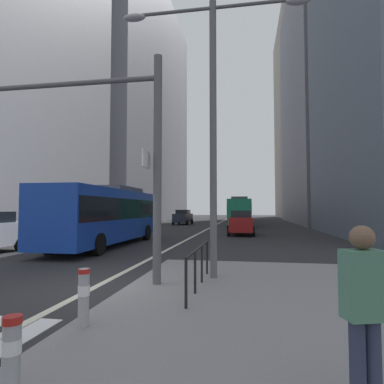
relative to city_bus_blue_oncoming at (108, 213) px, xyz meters
name	(u,v)px	position (x,y,z in m)	size (l,w,h in m)	color
ground_plane	(201,233)	(3.76, 10.90, -1.84)	(160.00, 160.00, 0.00)	#28282B
median_island	(323,307)	(9.26, -10.10, -1.76)	(9.00, 10.00, 0.15)	gray
lane_centre_line	(213,226)	(3.76, 20.90, -1.83)	(0.20, 80.00, 0.01)	beige
office_tower_left_mid	(111,48)	(-12.24, 27.75, 24.52)	(12.51, 18.92, 52.72)	gray
office_tower_left_far	(154,119)	(-12.24, 50.48, 20.01)	(10.71, 21.96, 43.70)	gray
office_tower_right_mid	(335,101)	(20.76, 32.85, 16.24)	(12.90, 25.52, 36.16)	gray
office_tower_right_far	(303,121)	(20.76, 59.71, 20.53)	(11.14, 23.33, 44.72)	gray
city_bus_blue_oncoming	(108,213)	(0.00, 0.00, 0.00)	(2.78, 11.26, 3.40)	#14389E
city_bus_red_receding	(240,211)	(6.92, 21.83, 0.00)	(2.76, 11.60, 3.40)	#198456
city_bus_red_distant	(241,210)	(6.79, 38.73, 0.00)	(2.95, 11.74, 3.40)	red
car_oncoming_mid	(183,217)	(-0.67, 25.18, -0.85)	(2.20, 4.50, 1.94)	#232838
car_receding_near	(241,222)	(7.29, 8.89, -0.85)	(2.06, 4.26, 1.94)	maroon
traffic_signal_gantry	(91,135)	(3.55, -9.04, 2.25)	(5.72, 0.65, 6.00)	#515156
street_lamp_post	(213,98)	(6.80, -8.03, 3.45)	(5.50, 0.32, 8.00)	#56565B
bollard_front	(12,351)	(5.32, -14.10, -1.23)	(0.20, 0.20, 0.82)	#99999E
bollard_left	(84,294)	(5.07, -12.13, -1.17)	(0.20, 0.20, 0.94)	#99999E
pedestrian_railing	(199,259)	(6.56, -9.23, -0.99)	(0.06, 3.42, 0.98)	black
pedestrian_waiting	(364,306)	(8.84, -13.76, -0.70)	(0.43, 0.33, 1.77)	#2D334C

